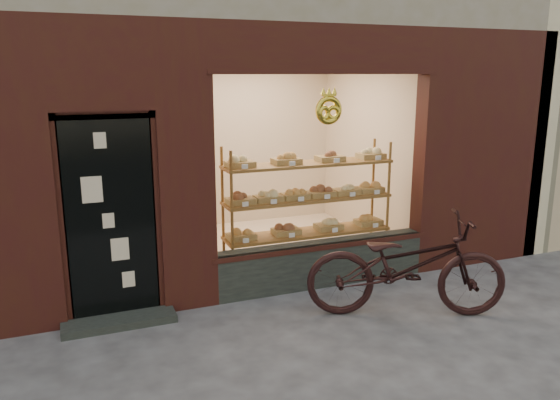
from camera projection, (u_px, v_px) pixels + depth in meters
name	position (u px, v px, depth m)	size (l,w,h in m)	color
ground	(383.00, 378.00, 4.70)	(90.00, 90.00, 0.00)	#393939
display_shelf	(308.00, 209.00, 6.97)	(2.20, 0.45, 1.70)	brown
bicycle	(406.00, 266.00, 5.82)	(0.74, 2.12, 1.12)	black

